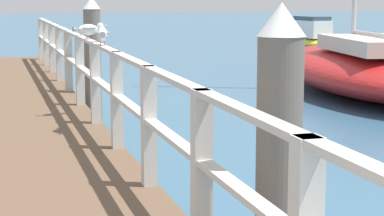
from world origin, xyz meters
TOP-DOWN VIEW (x-y plane):
  - pier_deck at (0.00, 9.33)m, footprint 2.50×18.65m
  - pier_railing at (1.17, 9.33)m, footprint 0.12×17.17m
  - dock_piling_near at (1.55, 3.54)m, footprint 0.29×0.29m
  - dock_piling_far at (1.55, 11.43)m, footprint 0.29×0.29m
  - seagull_foreground at (1.17, 7.92)m, footprint 0.20×0.48m
  - seagull_background at (1.18, 9.12)m, footprint 0.47×0.22m
  - boat_1 at (7.62, 13.35)m, footprint 3.94×8.34m
  - boat_4 at (12.17, 25.63)m, footprint 1.95×4.22m

SIDE VIEW (x-z plane):
  - pier_deck at x=0.00m, z-range 0.00..0.50m
  - boat_4 at x=12.17m, z-range -0.21..1.05m
  - boat_1 at x=7.62m, z-range -4.85..5.93m
  - dock_piling_near at x=1.55m, z-range 0.01..2.10m
  - dock_piling_far at x=1.55m, z-range 0.01..2.10m
  - pier_railing at x=1.17m, z-range 0.62..1.66m
  - seagull_foreground at x=1.17m, z-range 1.56..1.78m
  - seagull_background at x=1.18m, z-range 1.56..1.78m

